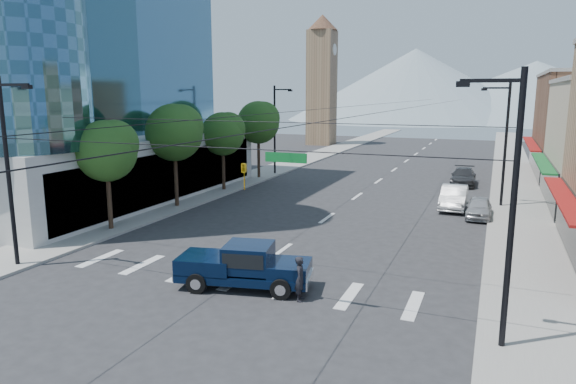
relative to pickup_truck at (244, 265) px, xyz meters
name	(u,v)px	position (x,y,z in m)	size (l,w,h in m)	color
ground	(225,291)	(-0.53, -0.71, -1.01)	(160.00, 160.00, 0.00)	#28282B
sidewalk_left	(299,161)	(-12.53, 39.29, -0.94)	(4.00, 120.00, 0.15)	gray
sidewalk_right	(513,173)	(11.47, 39.29, -0.94)	(4.00, 120.00, 0.15)	gray
office_tower	(18,15)	(-26.80, 13.14, 13.44)	(29.50, 27.00, 30.00)	#B7B7B2
clock_tower	(322,78)	(-17.03, 61.29, 9.63)	(4.80, 4.80, 20.40)	#8C6B4C
mountain_left	(415,84)	(-15.53, 149.29, 9.99)	(80.00, 80.00, 22.00)	gray
mountain_right	(535,91)	(19.47, 159.29, 7.99)	(90.00, 90.00, 18.00)	gray
tree_near	(109,149)	(-11.60, 5.39, 3.98)	(3.65, 3.64, 6.71)	black
tree_midnear	(176,131)	(-11.60, 12.39, 4.58)	(4.09, 4.09, 7.52)	black
tree_midfar	(225,132)	(-11.60, 19.39, 3.98)	(3.65, 3.64, 6.71)	black
tree_far	(260,121)	(-11.60, 26.39, 4.58)	(4.09, 4.09, 7.52)	black
signal_rig	(214,188)	(-0.34, -1.71, 3.63)	(21.80, 0.20, 9.00)	black
lamp_pole_nw	(276,126)	(-11.20, 29.29, 3.93)	(2.00, 0.25, 9.00)	black
lamp_pole_ne	(504,140)	(10.13, 21.29, 3.93)	(2.00, 0.25, 9.00)	black
pickup_truck	(244,265)	(0.00, 0.00, 0.00)	(6.03, 3.15, 1.95)	black
pedestrian	(300,279)	(2.75, -0.39, -0.09)	(0.67, 0.44, 1.84)	black
parked_car_near	(479,208)	(8.87, 17.24, -0.33)	(1.62, 4.04, 1.38)	#ABACB0
parked_car_mid	(454,197)	(7.07, 19.56, -0.18)	(1.75, 5.03, 1.66)	white
parked_car_far	(463,177)	(7.07, 30.11, -0.25)	(2.14, 5.27, 1.53)	#333336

